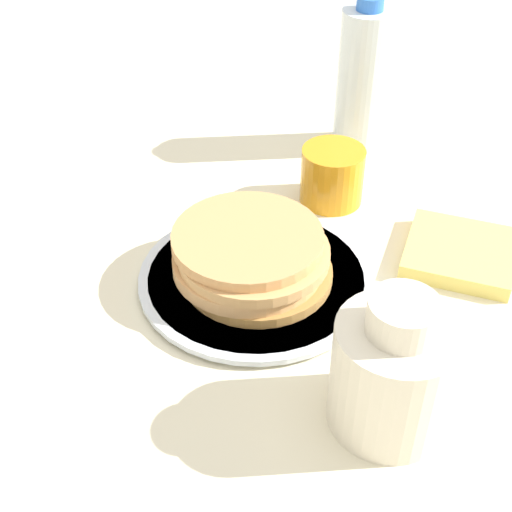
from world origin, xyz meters
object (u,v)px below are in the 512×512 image
pancake_stack (252,257)px  juice_glass (332,175)px  water_bottle_near (363,79)px  plate (256,278)px  cream_jug (393,371)px

pancake_stack → juice_glass: juice_glass is taller
juice_glass → water_bottle_near: bearing=-21.2°
juice_glass → plate: bearing=147.4°
plate → pancake_stack: (0.00, 0.00, 0.03)m
pancake_stack → cream_jug: bearing=-148.8°
cream_jug → plate: bearing=30.3°
juice_glass → cream_jug: cream_jug is taller
pancake_stack → water_bottle_near: bearing=-28.1°
juice_glass → cream_jug: bearing=-178.7°
pancake_stack → cream_jug: cream_jug is taller
pancake_stack → plate: bearing=-91.1°
pancake_stack → juice_glass: size_ratio=2.18×
plate → juice_glass: 0.20m
pancake_stack → cream_jug: (-0.20, -0.12, 0.02)m
cream_jug → juice_glass: bearing=1.3°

